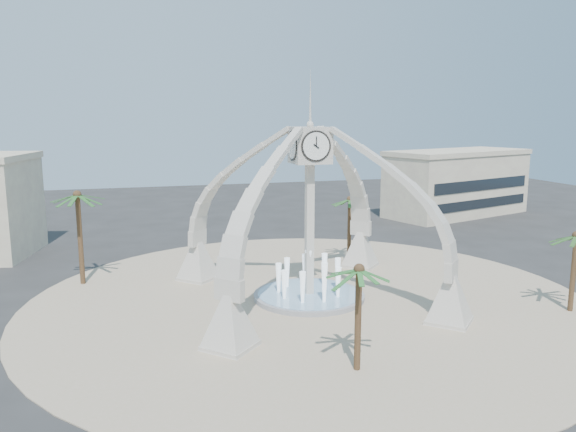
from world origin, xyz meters
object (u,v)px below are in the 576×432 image
object	(u,v)px
palm_north	(350,200)
palm_south	(359,271)
clock_tower	(310,210)
fountain	(309,295)
palm_west	(77,196)

from	to	relation	value
palm_north	palm_south	world-z (taller)	palm_north
palm_south	palm_north	bearing A→B (deg)	68.77
clock_tower	fountain	size ratio (longest dim) A/B	2.24
clock_tower	palm_south	xyz separation A→B (m)	(-1.25, -11.69, -1.14)
palm_west	palm_south	size ratio (longest dim) A/B	1.29
palm_west	palm_north	bearing A→B (deg)	0.94
palm_west	clock_tower	bearing A→B (deg)	-27.70
palm_north	clock_tower	bearing A→B (deg)	-127.41
clock_tower	palm_south	bearing A→B (deg)	-96.12
fountain	palm_north	world-z (taller)	palm_north
clock_tower	fountain	xyz separation A→B (m)	(0.00, 0.00, -6.20)
palm_north	palm_south	bearing A→B (deg)	-111.23
palm_north	palm_south	size ratio (longest dim) A/B	1.05
fountain	palm_north	size ratio (longest dim) A/B	1.24
fountain	palm_south	distance (m)	12.80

